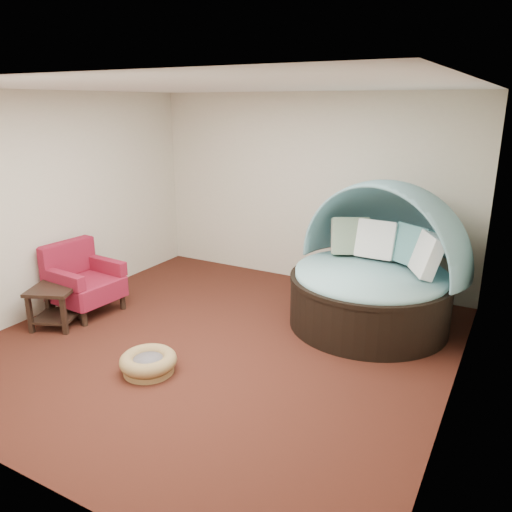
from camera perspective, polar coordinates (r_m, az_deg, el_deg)
The scene contains 10 objects.
floor at distance 5.85m, azimuth -4.25°, elevation -9.85°, with size 5.00×5.00×0.00m, color #4B2015.
wall_back at distance 7.53m, azimuth 6.02°, elevation 7.51°, with size 5.00×5.00×0.00m, color beige.
wall_front at distance 3.65m, azimuth -26.78°, elevation -4.89°, with size 5.00×5.00×0.00m, color beige.
wall_left at distance 7.03m, azimuth -21.94°, elevation 5.67°, with size 5.00×5.00×0.00m, color beige.
wall_right at distance 4.53m, azimuth 22.84°, elevation -0.28°, with size 5.00×5.00×0.00m, color beige.
ceiling at distance 5.21m, azimuth -4.97°, elevation 18.72°, with size 5.00×5.00×0.00m, color white.
canopy_daybed at distance 6.23m, azimuth 13.64°, elevation -0.40°, with size 2.46×2.41×1.78m.
pet_basket at distance 5.33m, azimuth -12.20°, elevation -11.81°, with size 0.72×0.72×0.20m.
red_armchair at distance 6.90m, azimuth -19.21°, elevation -2.67°, with size 0.84×0.84×0.92m.
side_table at distance 6.59m, azimuth -22.04°, elevation -4.83°, with size 0.69×0.69×0.51m.
Camera 1 is at (2.89, -4.34, 2.66)m, focal length 35.00 mm.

